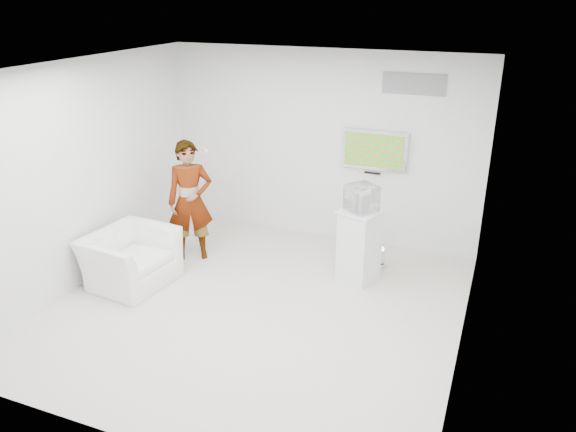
% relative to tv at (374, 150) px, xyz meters
% --- Properties ---
extents(room, '(5.01, 5.01, 3.00)m').
position_rel_tv_xyz_m(room, '(-0.85, -2.45, -0.05)').
color(room, beige).
rests_on(room, ground).
extents(tv, '(1.00, 0.08, 0.60)m').
position_rel_tv_xyz_m(tv, '(0.00, 0.00, 0.00)').
color(tv, silver).
rests_on(tv, room).
extents(logo_decal, '(0.90, 0.02, 0.30)m').
position_rel_tv_xyz_m(logo_decal, '(0.50, 0.04, 1.00)').
color(logo_decal, slate).
rests_on(logo_decal, room).
extents(person, '(0.79, 0.71, 1.81)m').
position_rel_tv_xyz_m(person, '(-2.37, -1.45, -0.65)').
color(person, white).
rests_on(person, room).
extents(armchair, '(1.11, 1.24, 0.73)m').
position_rel_tv_xyz_m(armchair, '(-2.74, -2.48, -1.18)').
color(armchair, white).
rests_on(armchair, room).
extents(pedestal, '(0.64, 0.64, 1.04)m').
position_rel_tv_xyz_m(pedestal, '(0.14, -1.22, -1.03)').
color(pedestal, silver).
rests_on(pedestal, room).
extents(floor_uplight, '(0.26, 0.26, 0.30)m').
position_rel_tv_xyz_m(floor_uplight, '(0.35, -0.72, -1.40)').
color(floor_uplight, silver).
rests_on(floor_uplight, room).
extents(vitrine, '(0.49, 0.49, 0.35)m').
position_rel_tv_xyz_m(vitrine, '(0.14, -1.22, -0.33)').
color(vitrine, silver).
rests_on(vitrine, pedestal).
extents(console, '(0.12, 0.18, 0.23)m').
position_rel_tv_xyz_m(console, '(0.14, -1.22, -0.39)').
color(console, silver).
rests_on(console, pedestal).
extents(wii_remote, '(0.15, 0.12, 0.04)m').
position_rel_tv_xyz_m(wii_remote, '(-2.24, -1.19, 0.08)').
color(wii_remote, silver).
rests_on(wii_remote, person).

